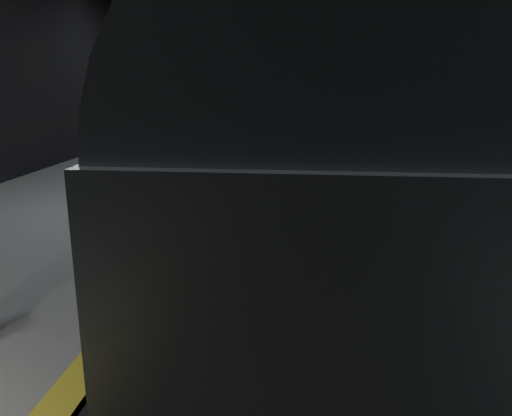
# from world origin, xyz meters

# --- Properties ---
(ground) EXTENTS (44.00, 44.00, 0.00)m
(ground) POSITION_xyz_m (0.00, 0.00, 0.00)
(ground) COLOR black
(ground) RESTS_ON ground
(platform_left) EXTENTS (9.00, 43.80, 1.00)m
(platform_left) POSITION_xyz_m (-7.50, 0.00, 0.50)
(platform_left) COLOR #585855
(platform_left) RESTS_ON ground
(tactile_strip) EXTENTS (0.50, 43.80, 0.01)m
(tactile_strip) POSITION_xyz_m (-3.25, 0.00, 1.00)
(tactile_strip) COLOR olive
(tactile_strip) RESTS_ON platform_left
(track) EXTENTS (2.40, 43.00, 0.24)m
(track) POSITION_xyz_m (0.00, 0.00, 0.07)
(track) COLOR #3F3328
(track) RESTS_ON ground
(train) EXTENTS (3.25, 21.76, 5.82)m
(train) POSITION_xyz_m (-0.00, -0.64, 3.25)
(train) COLOR #ACAFB5
(train) RESTS_ON ground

